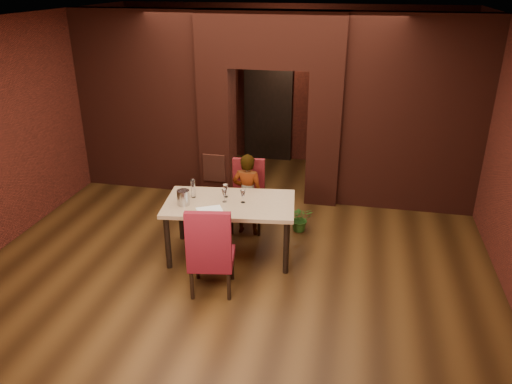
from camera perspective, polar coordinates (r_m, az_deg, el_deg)
floor at (r=7.43m, az=-1.35°, el=-6.38°), size 8.00×8.00×0.00m
ceiling at (r=6.45m, az=-1.63°, el=19.04°), size 7.00×8.00×0.04m
wall_back at (r=10.58m, az=3.67°, el=12.05°), size 7.00×0.04×3.20m
wall_front at (r=3.44m, az=-17.73°, el=-15.67°), size 7.00×0.04×3.20m
wall_left at (r=8.29m, az=-25.89°, el=6.46°), size 0.04×8.00×3.20m
pillar_left at (r=8.99m, az=-4.40°, el=6.98°), size 0.55×0.55×2.30m
pillar_right at (r=8.66m, az=7.83°, el=6.18°), size 0.55×0.55×2.30m
lintel at (r=8.45m, az=1.74°, el=17.06°), size 2.45×0.55×0.90m
wing_wall_left at (r=9.36m, az=-12.95°, el=9.98°), size 2.28×0.35×3.20m
wing_wall_right at (r=8.56m, az=17.55°, el=8.23°), size 2.28×0.35×3.20m
vent_panel at (r=8.91m, az=-4.81°, el=2.74°), size 0.40×0.03×0.50m
rear_door at (r=10.71m, az=1.40°, el=9.22°), size 0.90×0.08×2.10m
rear_door_frame at (r=10.67m, az=1.36°, el=9.17°), size 1.02×0.04×2.22m
dining_table at (r=7.07m, az=-2.95°, el=-4.22°), size 1.89×1.22×0.83m
chair_far at (r=7.72m, az=-1.03°, el=-0.55°), size 0.54×0.54×1.10m
chair_near at (r=6.25m, az=-5.11°, el=-6.38°), size 0.63×0.63×1.20m
person_seated at (r=7.57m, az=-0.97°, el=-0.26°), size 0.49×0.34×1.30m
wine_glass_a at (r=7.01m, az=-3.49°, el=0.14°), size 0.08×0.08×0.19m
wine_glass_b at (r=6.86m, az=-3.62°, el=-0.42°), size 0.08×0.08×0.19m
wine_glass_c at (r=6.83m, az=-1.50°, el=-0.49°), size 0.08×0.08×0.18m
tasting_sheet at (r=6.67m, az=-5.33°, el=-2.07°), size 0.41×0.37×0.00m
wine_bucket at (r=6.83m, az=-8.30°, el=-0.63°), size 0.17×0.17×0.21m
water_bottle at (r=7.03m, az=-7.20°, el=0.46°), size 0.06×0.06×0.28m
potted_plant at (r=7.84m, az=5.08°, el=-3.03°), size 0.45×0.42×0.42m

